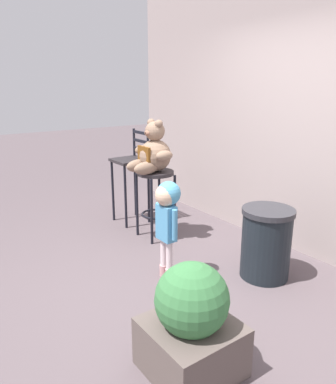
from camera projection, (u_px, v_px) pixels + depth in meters
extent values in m
plane|color=#584C50|center=(180.00, 296.00, 3.29)|extent=(24.00, 24.00, 0.00)
cube|color=#A1918D|center=(318.00, 111.00, 3.84)|extent=(6.01, 0.30, 3.05)
cylinder|color=#282326|center=(155.00, 173.00, 4.34)|extent=(0.43, 0.43, 0.04)
cylinder|color=black|center=(137.00, 205.00, 4.49)|extent=(0.03, 0.03, 0.78)
cylinder|color=black|center=(152.00, 212.00, 4.24)|extent=(0.03, 0.03, 0.78)
cylinder|color=black|center=(159.00, 200.00, 4.68)|extent=(0.03, 0.03, 0.78)
cylinder|color=black|center=(175.00, 207.00, 4.42)|extent=(0.03, 0.03, 0.78)
torus|color=black|center=(156.00, 214.00, 4.49)|extent=(0.35, 0.35, 0.02)
sphere|color=#8A6E58|center=(155.00, 156.00, 4.28)|extent=(0.37, 0.37, 0.37)
cube|color=brown|center=(144.00, 156.00, 4.20)|extent=(0.23, 0.03, 0.22)
sphere|color=#8A6E58|center=(155.00, 131.00, 4.21)|extent=(0.22, 0.22, 0.22)
ellipsoid|color=#8F604A|center=(148.00, 133.00, 4.16)|extent=(0.09, 0.07, 0.07)
sphere|color=black|center=(146.00, 133.00, 4.14)|extent=(0.03, 0.03, 0.03)
sphere|color=#8A6E58|center=(151.00, 123.00, 4.24)|extent=(0.09, 0.09, 0.09)
sphere|color=#8A6E58|center=(159.00, 124.00, 4.12)|extent=(0.09, 0.09, 0.09)
ellipsoid|color=#8A6E58|center=(143.00, 150.00, 4.43)|extent=(0.13, 0.21, 0.12)
ellipsoid|color=#8A6E58|center=(164.00, 156.00, 4.09)|extent=(0.13, 0.21, 0.12)
ellipsoid|color=#8A6E58|center=(139.00, 166.00, 4.28)|extent=(0.13, 0.31, 0.15)
ellipsoid|color=#8A6E58|center=(146.00, 168.00, 4.15)|extent=(0.13, 0.31, 0.15)
cylinder|color=#CA9194|center=(164.00, 270.00, 3.63)|extent=(0.08, 0.08, 0.11)
cylinder|color=silver|center=(164.00, 251.00, 3.57)|extent=(0.06, 0.06, 0.28)
cylinder|color=#CA9194|center=(169.00, 274.00, 3.55)|extent=(0.08, 0.08, 0.11)
cylinder|color=silver|center=(169.00, 255.00, 3.50)|extent=(0.06, 0.06, 0.28)
cube|color=#4C94C2|center=(166.00, 223.00, 3.45)|extent=(0.20, 0.11, 0.34)
cylinder|color=#4C94C2|center=(159.00, 217.00, 3.54)|extent=(0.05, 0.05, 0.29)
cylinder|color=#4C94C2|center=(174.00, 225.00, 3.34)|extent=(0.05, 0.05, 0.29)
sphere|color=#D8B293|center=(166.00, 195.00, 3.37)|extent=(0.21, 0.21, 0.21)
sphere|color=#4C97BE|center=(169.00, 193.00, 3.38)|extent=(0.22, 0.22, 0.22)
cylinder|color=black|center=(266.00, 245.00, 3.54)|extent=(0.46, 0.46, 0.64)
cylinder|color=#2D2D33|center=(269.00, 211.00, 3.45)|extent=(0.49, 0.49, 0.05)
cube|color=#282326|center=(130.00, 160.00, 4.82)|extent=(0.41, 0.41, 0.03)
cylinder|color=black|center=(113.00, 191.00, 4.98)|extent=(0.03, 0.03, 0.82)
cylinder|color=black|center=(126.00, 197.00, 4.71)|extent=(0.03, 0.03, 0.82)
cylinder|color=black|center=(135.00, 187.00, 5.18)|extent=(0.03, 0.03, 0.82)
cylinder|color=black|center=(149.00, 193.00, 4.91)|extent=(0.03, 0.03, 0.82)
cylinder|color=black|center=(134.00, 142.00, 5.00)|extent=(0.03, 0.03, 0.36)
cylinder|color=black|center=(148.00, 146.00, 4.73)|extent=(0.03, 0.03, 0.36)
cube|color=black|center=(141.00, 149.00, 4.88)|extent=(0.35, 0.02, 0.04)
cube|color=black|center=(141.00, 141.00, 4.85)|extent=(0.35, 0.02, 0.04)
cube|color=black|center=(141.00, 133.00, 4.82)|extent=(0.35, 0.02, 0.04)
cube|color=#5B4E49|center=(191.00, 347.00, 2.40)|extent=(0.55, 0.55, 0.35)
sphere|color=#38733F|center=(192.00, 299.00, 2.30)|extent=(0.47, 0.47, 0.47)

